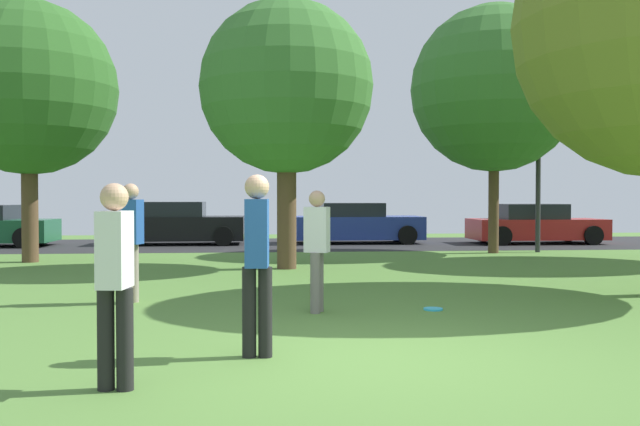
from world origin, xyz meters
TOP-DOWN VIEW (x-y plane):
  - ground_plane at (0.00, 0.00)m, footprint 44.00×44.00m
  - road_strip at (0.00, 16.00)m, footprint 44.00×6.40m
  - oak_tree_left at (-6.71, 10.42)m, footprint 4.23×4.23m
  - maple_tree_near at (-0.53, 8.39)m, footprint 3.84×3.84m
  - oak_tree_center at (5.48, 12.02)m, footprint 4.70×4.70m
  - person_thrower at (-0.33, 2.69)m, footprint 0.38×0.32m
  - person_catcher at (-3.04, 3.74)m, footprint 0.38×0.32m
  - person_bystander at (-2.30, -0.89)m, footprint 0.30×0.35m
  - person_walking at (-1.14, 0.16)m, footprint 0.30×0.33m
  - frisbee_disc at (1.32, 2.74)m, footprint 0.27×0.27m
  - parked_car_black at (-3.85, 16.28)m, footprint 4.28×2.02m
  - parked_car_blue at (2.19, 16.37)m, footprint 4.34×2.08m
  - parked_car_red at (8.22, 15.67)m, footprint 4.43×2.07m
  - street_lamp_post at (6.85, 12.20)m, footprint 0.14×0.14m

SIDE VIEW (x-z plane):
  - ground_plane at x=0.00m, z-range 0.00..0.00m
  - road_strip at x=0.00m, z-range 0.00..0.01m
  - frisbee_disc at x=1.32m, z-range 0.00..0.03m
  - parked_car_red at x=8.22m, z-range -0.05..1.30m
  - parked_car_blue at x=2.19m, z-range -0.05..1.34m
  - parked_car_black at x=-3.85m, z-range -0.05..1.37m
  - person_thrower at x=-0.33m, z-range 0.09..1.77m
  - person_bystander at x=-2.30m, z-range 0.09..1.80m
  - person_catcher at x=-3.04m, z-range 0.11..1.90m
  - person_walking at x=-1.14m, z-range 0.11..1.93m
  - street_lamp_post at x=6.85m, z-range 0.00..4.50m
  - maple_tree_near at x=-0.53m, z-range 1.03..6.97m
  - oak_tree_left at x=-6.71m, z-range 1.05..7.41m
  - oak_tree_center at x=5.48m, z-range 1.14..8.14m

